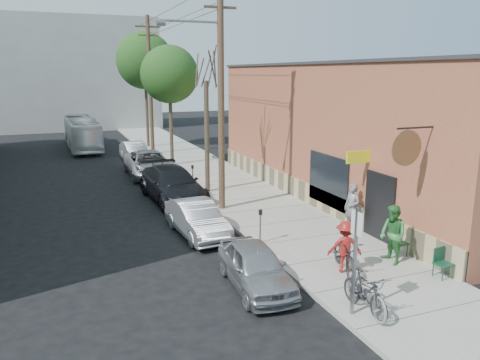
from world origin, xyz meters
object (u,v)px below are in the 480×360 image
object	(u,v)px
parked_bike_a	(365,292)
car_3	(149,164)
tree_leafy_mid	(169,75)
car_4	(135,152)
tree_leafy_far	(145,61)
patio_chair_b	(443,264)
car_1	(197,219)
car_2	(172,184)
patio_chair_a	(399,243)
patron_green	(393,235)
sign_post	(355,251)
bus	(82,133)
cyclist	(345,247)
patron_grey	(352,208)
parking_meter_far	(193,173)
tree_bare	(207,137)
parking_meter_near	(260,221)
utility_pole_near	(220,90)
parked_bike_b	(367,290)
car_0	(256,267)

from	to	relation	value
parked_bike_a	car_3	bearing A→B (deg)	94.56
tree_leafy_mid	car_4	xyz separation A→B (m)	(-2.00, 2.86, -5.33)
tree_leafy_far	patio_chair_b	bearing A→B (deg)	-83.43
car_1	car_2	bearing A→B (deg)	82.38
patio_chair_a	patron_green	size ratio (longest dim) A/B	0.46
sign_post	bus	distance (m)	31.51
tree_leafy_mid	patron_green	size ratio (longest dim) A/B	4.06
tree_leafy_far	patio_chair_b	xyz separation A→B (m)	(3.33, -28.92, -6.48)
patron_green	cyclist	xyz separation A→B (m)	(-1.79, -0.03, -0.14)
parked_bike_a	bus	bearing A→B (deg)	97.93
patron_grey	tree_leafy_mid	bearing A→B (deg)	178.43
parking_meter_far	car_1	world-z (taller)	parking_meter_far
patron_grey	tree_bare	bearing A→B (deg)	-171.26
parking_meter_near	patron_green	world-z (taller)	patron_green
parking_meter_near	patron_grey	bearing A→B (deg)	-1.69
patron_green	car_3	bearing A→B (deg)	-162.77
car_2	parking_meter_near	bearing A→B (deg)	-82.70
parking_meter_far	patron_green	bearing A→B (deg)	-75.16
car_4	tree_bare	bearing A→B (deg)	-83.29
utility_pole_near	parked_bike_a	size ratio (longest dim) A/B	5.57
patio_chair_b	parking_meter_near	bearing A→B (deg)	122.06
tree_leafy_far	parked_bike_a	size ratio (longest dim) A/B	5.13
sign_post	parked_bike_b	world-z (taller)	sign_post
tree_bare	patio_chair_a	xyz separation A→B (m)	(3.28, -10.73, -2.36)
tree_leafy_mid	patio_chair_a	bearing A→B (deg)	-79.97
tree_leafy_far	car_0	size ratio (longest dim) A/B	2.45
tree_leafy_mid	patio_chair_b	distance (m)	21.38
parking_meter_near	car_3	xyz separation A→B (m)	(-1.45, 13.33, -0.23)
bus	tree_bare	bearing A→B (deg)	-75.88
sign_post	car_0	size ratio (longest dim) A/B	0.75
patron_grey	car_3	bearing A→B (deg)	-171.82
patio_chair_a	car_2	xyz separation A→B (m)	(-5.28, 10.09, 0.22)
car_0	car_2	bearing A→B (deg)	93.74
sign_post	bus	bearing A→B (deg)	98.50
utility_pole_near	car_4	world-z (taller)	utility_pole_near
patio_chair_b	car_1	world-z (taller)	car_1
utility_pole_near	tree_leafy_mid	xyz separation A→B (m)	(0.41, 11.04, 0.60)
patron_green	car_3	xyz separation A→B (m)	(-4.63, 16.53, -0.35)
patron_grey	parked_bike_b	world-z (taller)	patron_grey
patio_chair_b	car_3	xyz separation A→B (m)	(-5.33, 17.99, 0.17)
utility_pole_near	parked_bike_b	bearing A→B (deg)	-87.61
sign_post	patron_grey	distance (m)	6.56
tree_bare	tree_leafy_mid	bearing A→B (deg)	90.00
parked_bike_a	car_2	world-z (taller)	car_2
utility_pole_near	patio_chair_b	xyz separation A→B (m)	(3.74, -9.38, -4.82)
cyclist	bus	world-z (taller)	bus
patron_grey	car_0	bearing A→B (deg)	-74.71
tree_bare	parking_meter_far	bearing A→B (deg)	122.98
car_0	car_3	distance (m)	16.26
car_0	car_3	size ratio (longest dim) A/B	0.69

